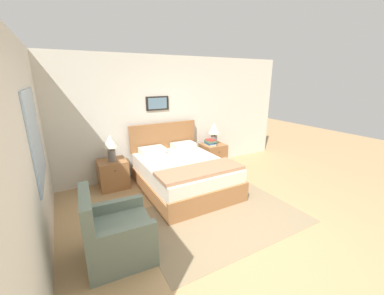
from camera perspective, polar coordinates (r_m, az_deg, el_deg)
name	(u,v)px	position (r m, az deg, el deg)	size (l,w,h in m)	color
ground_plane	(240,242)	(3.49, 11.48, -21.55)	(16.00, 16.00, 0.00)	tan
wall_back	(158,117)	(5.33, -8.31, 7.39)	(6.80, 0.09, 2.60)	beige
wall_left	(34,147)	(3.57, -33.99, 0.18)	(0.08, 5.26, 2.60)	beige
area_rug_main	(222,217)	(3.94, 7.25, -16.33)	(2.52, 1.71, 0.01)	#897556
bed	(183,173)	(4.68, -2.13, -6.25)	(1.55, 2.01, 1.17)	#936038
armchair	(116,235)	(3.18, -18.02, -19.57)	(0.81, 0.80, 0.92)	slate
nightstand_near_window	(113,174)	(5.00, -18.59, -6.08)	(0.55, 0.53, 0.57)	#936038
nightstand_by_door	(213,155)	(5.87, 5.09, -1.87)	(0.55, 0.53, 0.57)	#936038
table_lamp_near_window	(111,144)	(4.80, -19.13, 0.83)	(0.27, 0.27, 0.53)	slate
table_lamp_by_door	(214,131)	(5.71, 5.40, 4.10)	(0.27, 0.27, 0.53)	slate
book_thick_bottom	(210,145)	(5.67, 4.43, 0.70)	(0.19, 0.26, 0.04)	beige
book_hardcover_middle	(210,143)	(5.66, 4.44, 1.11)	(0.20, 0.23, 0.04)	#335693
book_novel_upper	(210,141)	(5.65, 4.45, 1.52)	(0.23, 0.27, 0.04)	#4C7551
book_slim_near_top	(210,140)	(5.64, 4.45, 1.86)	(0.17, 0.22, 0.03)	#B7332D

